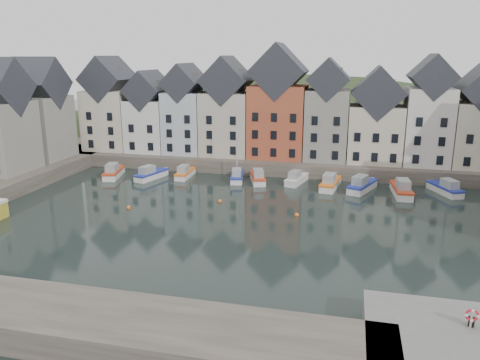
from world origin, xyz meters
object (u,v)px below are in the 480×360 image
(mooring_bollard, at_px, (471,322))
(life_ring_post, at_px, (472,316))
(boat_a, at_px, (114,172))
(boat_d, at_px, (237,176))

(mooring_bollard, distance_m, life_ring_post, 0.63)
(boat_a, bearing_deg, life_ring_post, -53.32)
(mooring_bollard, height_order, life_ring_post, life_ring_post)
(mooring_bollard, bearing_deg, life_ring_post, -109.48)
(boat_d, bearing_deg, mooring_bollard, -68.85)
(boat_d, bearing_deg, boat_a, 175.23)
(boat_a, bearing_deg, boat_d, -6.96)
(life_ring_post, bearing_deg, mooring_bollard, 70.52)
(boat_a, bearing_deg, mooring_bollard, -53.03)
(boat_a, distance_m, boat_d, 18.81)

